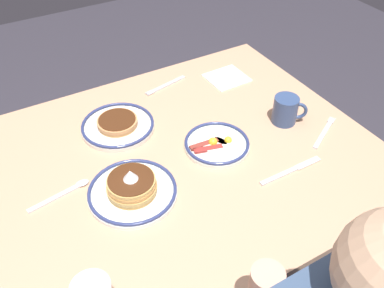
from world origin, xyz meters
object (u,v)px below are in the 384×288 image
Objects in this scene: coffee_mug at (286,110)px; tea_spoon at (68,191)px; plate_far_companion at (217,144)px; fork_far at (324,132)px; fork_near at (165,85)px; butter_knife at (291,171)px; paper_napkin at (227,78)px; plate_center_pancakes at (132,189)px; plate_near_main at (118,125)px.

tea_spoon is at bearing -3.88° from coffee_mug.
coffee_mug is (-0.27, 0.00, 0.04)m from plate_far_companion.
fork_far is 0.93× the size of tea_spoon.
fork_near is 1.08× the size of fork_far.
plate_far_companion is 0.94× the size of butter_knife.
butter_knife is (0.14, 0.20, -0.05)m from coffee_mug.
fork_far is 0.23m from butter_knife.
fork_far is (-0.10, 0.45, 0.00)m from paper_napkin.
tea_spoon is at bearing -22.53° from butter_knife.
butter_knife is at bearing 21.68° from fork_far.
paper_napkin is 0.80× the size of fork_near.
plate_far_companion reaches higher than fork_far.
fork_near is 0.62m from fork_far.
plate_center_pancakes is at bearing 146.94° from tea_spoon.
plate_far_companion is at bearing 87.42° from fork_near.
fork_near and fork_far have the same top height.
paper_napkin is 0.78m from tea_spoon.
fork_near is 0.61m from butter_knife.
plate_far_companion is at bearing 52.12° from paper_napkin.
plate_far_companion is at bearing -18.81° from fork_far.
fork_far is at bearing 148.31° from plate_near_main.
coffee_mug is at bearing 154.25° from plate_near_main.
plate_center_pancakes reaches higher than butter_knife.
plate_far_companion is 0.48m from tea_spoon.
fork_far is at bearing -158.32° from butter_knife.
coffee_mug is at bearing -56.74° from fork_far.
fork_near is (-0.34, -0.45, -0.02)m from plate_center_pancakes.
paper_napkin is 0.55m from butter_knife.
plate_near_main reaches higher than paper_napkin.
plate_near_main is 0.97× the size of plate_center_pancakes.
butter_knife is at bearing 129.78° from plate_near_main.
plate_center_pancakes is at bearing 9.78° from plate_far_companion.
tea_spoon is (0.61, -0.25, 0.00)m from butter_knife.
fork_far is at bearing 168.53° from tea_spoon.
fork_near is 0.83× the size of butter_knife.
coffee_mug is at bearing 122.67° from fork_near.
fork_far is (-0.35, 0.12, -0.01)m from plate_far_companion.
tea_spoon is (0.49, 0.35, 0.00)m from fork_near.
plate_center_pancakes is at bearing -5.54° from fork_far.
paper_napkin is at bearing -102.61° from butter_knife.
butter_knife is at bearing 157.47° from tea_spoon.
fork_far is (-0.08, 0.12, -0.05)m from coffee_mug.
plate_center_pancakes is 0.48m from butter_knife.
plate_center_pancakes reaches higher than plate_near_main.
coffee_mug is 0.62× the size of fork_far.
tea_spoon reaches higher than fork_near.
plate_far_companion is at bearing -170.22° from plate_center_pancakes.
plate_far_companion is 1.41× the size of paper_napkin.
fork_near is (0.26, -0.40, -0.05)m from coffee_mug.
plate_far_companion is 1.98× the size of coffee_mug.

